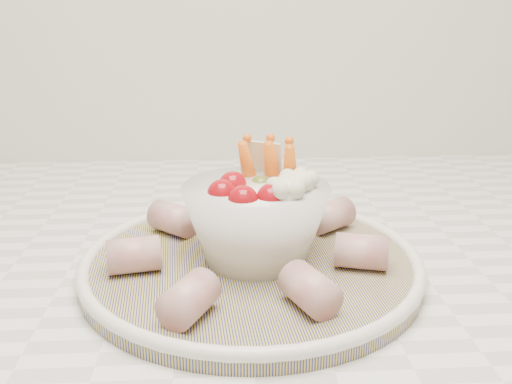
{
  "coord_description": "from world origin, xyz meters",
  "views": [
    {
      "loc": [
        -0.02,
        0.86,
        1.17
      ],
      "look_at": [
        0.01,
        1.35,
        1.0
      ],
      "focal_mm": 40.0,
      "sensor_mm": 36.0,
      "label": 1
    }
  ],
  "objects": [
    {
      "name": "veggie_bowl",
      "position": [
        0.01,
        1.35,
        0.98
      ],
      "size": [
        0.14,
        0.14,
        0.11
      ],
      "color": "white",
      "rests_on": "serving_platter"
    },
    {
      "name": "cured_meat_rolls",
      "position": [
        0.01,
        1.35,
        0.95
      ],
      "size": [
        0.26,
        0.27,
        0.03
      ],
      "color": "#AD4F52",
      "rests_on": "serving_platter"
    },
    {
      "name": "serving_platter",
      "position": [
        0.01,
        1.35,
        0.93
      ],
      "size": [
        0.34,
        0.34,
        0.02
      ],
      "color": "navy",
      "rests_on": "kitchen_counter"
    }
  ]
}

